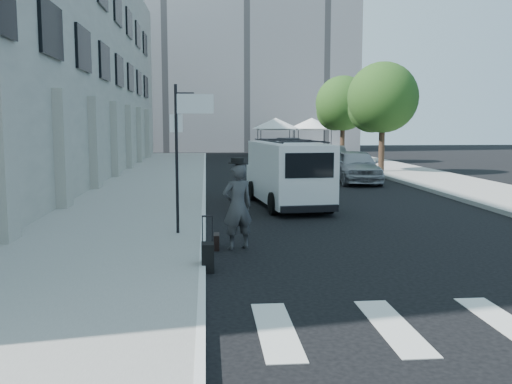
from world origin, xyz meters
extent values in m
plane|color=black|center=(0.00, 0.00, 0.00)|extent=(120.00, 120.00, 0.00)
cube|color=gray|center=(-4.25, 16.00, 0.07)|extent=(4.50, 48.00, 0.15)
cube|color=gray|center=(9.00, 20.00, 0.07)|extent=(4.00, 56.00, 0.15)
cube|color=gray|center=(-11.50, 18.00, 6.00)|extent=(10.00, 44.00, 12.00)
cube|color=slate|center=(2.00, 50.00, 12.50)|extent=(22.00, 12.00, 25.00)
cylinder|color=black|center=(-2.60, 3.20, 1.90)|extent=(0.07, 0.07, 3.50)
cube|color=white|center=(-2.60, 3.22, 2.75)|extent=(0.30, 0.03, 0.42)
cube|color=white|center=(-2.15, 3.20, 3.20)|extent=(0.85, 0.06, 0.45)
cylinder|color=black|center=(7.60, 20.00, 1.40)|extent=(0.32, 0.32, 2.80)
sphere|color=#1A3F14|center=(7.60, 20.00, 4.13)|extent=(3.80, 3.80, 3.80)
sphere|color=#1A3F14|center=(7.20, 20.60, 3.56)|extent=(2.66, 2.66, 2.66)
cylinder|color=black|center=(7.60, 29.00, 1.40)|extent=(0.32, 0.32, 2.80)
sphere|color=#1A3F14|center=(7.60, 29.00, 4.13)|extent=(3.80, 3.80, 3.80)
sphere|color=#1A3F14|center=(7.20, 29.60, 3.56)|extent=(2.66, 2.66, 2.66)
cylinder|color=black|center=(2.60, 36.60, 1.10)|extent=(0.06, 0.06, 2.20)
cylinder|color=black|center=(5.40, 36.60, 1.10)|extent=(0.06, 0.06, 2.20)
cylinder|color=black|center=(2.60, 39.40, 1.10)|extent=(0.06, 0.06, 2.20)
cylinder|color=black|center=(5.40, 39.40, 1.10)|extent=(0.06, 0.06, 2.20)
cube|color=white|center=(4.00, 38.00, 2.25)|extent=(3.00, 3.00, 0.12)
cone|color=white|center=(4.00, 38.00, 2.75)|extent=(4.00, 4.00, 0.90)
cylinder|color=black|center=(5.80, 37.10, 1.10)|extent=(0.06, 0.06, 2.20)
cylinder|color=black|center=(8.60, 37.10, 1.10)|extent=(0.06, 0.06, 2.20)
cylinder|color=black|center=(5.80, 39.90, 1.10)|extent=(0.06, 0.06, 2.20)
cylinder|color=black|center=(8.60, 39.90, 1.10)|extent=(0.06, 0.06, 2.20)
cube|color=white|center=(7.20, 38.50, 2.25)|extent=(3.00, 3.00, 0.12)
cone|color=white|center=(7.20, 38.50, 2.75)|extent=(4.00, 4.00, 0.90)
imported|color=#363739|center=(-1.24, 2.00, 0.95)|extent=(0.80, 0.66, 1.89)
cube|color=black|center=(-1.70, 2.00, 0.17)|extent=(0.13, 0.44, 0.34)
cube|color=black|center=(-1.90, 0.14, 0.27)|extent=(0.23, 0.37, 0.54)
cylinder|color=black|center=(-1.99, 0.30, 0.77)|extent=(0.02, 0.02, 0.51)
cylinder|color=black|center=(-1.81, 0.30, 0.77)|extent=(0.02, 0.02, 0.51)
cube|color=black|center=(-1.90, 0.30, 1.02)|extent=(0.20, 0.03, 0.03)
cube|color=silver|center=(0.80, 8.30, 1.15)|extent=(2.32, 5.07, 1.91)
cube|color=silver|center=(0.52, 10.97, 0.68)|extent=(1.80, 0.99, 1.00)
cube|color=black|center=(1.05, 5.88, 1.54)|extent=(1.45, 0.22, 0.73)
cylinder|color=black|center=(-0.24, 9.93, 0.35)|extent=(0.32, 0.71, 0.69)
cylinder|color=black|center=(1.48, 10.11, 0.35)|extent=(0.32, 0.71, 0.69)
cylinder|color=black|center=(0.11, 6.59, 0.35)|extent=(0.32, 0.71, 0.69)
cylinder|color=black|center=(1.83, 6.77, 0.35)|extent=(0.32, 0.71, 0.69)
imported|color=#93949A|center=(5.00, 15.55, 0.78)|extent=(2.07, 4.64, 1.55)
imported|color=slate|center=(5.00, 21.00, 0.75)|extent=(1.85, 4.62, 1.49)
imported|color=#ABAEB4|center=(5.00, 35.10, 0.79)|extent=(2.23, 5.47, 1.59)
camera|label=1|loc=(-1.91, -10.29, 2.75)|focal=40.00mm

